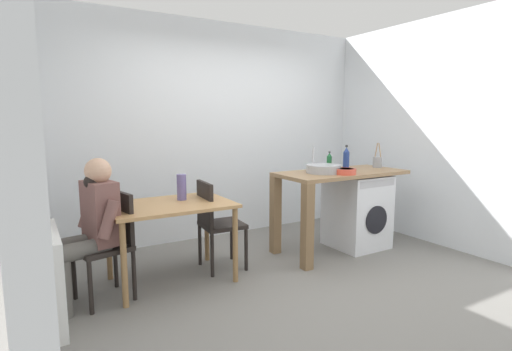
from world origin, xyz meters
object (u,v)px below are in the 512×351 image
at_px(chair_opposite, 215,220).
at_px(washing_machine, 357,211).
at_px(seated_person, 90,224).
at_px(mixing_bowl, 345,171).
at_px(bottle_squat_brown, 346,158).
at_px(dining_table, 170,214).
at_px(bottle_tall_green, 329,161).
at_px(vase, 182,187).
at_px(utensil_crock, 377,162).
at_px(chair_person_seat, 111,239).

xyz_separation_m(chair_opposite, washing_machine, (1.75, -0.19, -0.08)).
xyz_separation_m(seated_person, mixing_bowl, (2.54, -0.21, 0.28)).
bearing_deg(bottle_squat_brown, seated_person, -178.15).
xyz_separation_m(dining_table, bottle_squat_brown, (2.13, -0.03, 0.41)).
xyz_separation_m(bottle_tall_green, vase, (-1.86, -0.03, -0.15)).
bearing_deg(vase, mixing_bowl, -14.36).
distance_m(chair_opposite, washing_machine, 1.76).
xyz_separation_m(chair_opposite, vase, (-0.33, 0.05, 0.36)).
relative_size(mixing_bowl, vase, 0.91).
relative_size(washing_machine, mixing_bowl, 3.81).
bearing_deg(chair_opposite, utensil_crock, 89.69).
xyz_separation_m(chair_person_seat, seated_person, (-0.16, -0.04, 0.16)).
bearing_deg(vase, chair_opposite, -7.97).
relative_size(dining_table, washing_machine, 1.28).
xyz_separation_m(dining_table, chair_person_seat, (-0.55, -0.08, -0.14)).
xyz_separation_m(mixing_bowl, vase, (-1.69, 0.43, -0.09)).
height_order(washing_machine, utensil_crock, utensil_crock).
xyz_separation_m(dining_table, utensil_crock, (2.59, -0.08, 0.35)).
distance_m(washing_machine, utensil_crock, 0.67).
distance_m(washing_machine, mixing_bowl, 0.68).
xyz_separation_m(bottle_tall_green, utensil_crock, (0.59, -0.21, -0.02)).
height_order(bottle_tall_green, mixing_bowl, bottle_tall_green).
height_order(chair_person_seat, utensil_crock, utensil_crock).
bearing_deg(washing_machine, mixing_bowl, -153.10).
distance_m(chair_person_seat, vase, 0.80).
height_order(dining_table, washing_machine, washing_machine).
xyz_separation_m(bottle_squat_brown, mixing_bowl, (-0.29, -0.30, -0.09)).
distance_m(dining_table, mixing_bowl, 1.89).
xyz_separation_m(seated_person, washing_machine, (2.93, -0.02, -0.24)).
xyz_separation_m(chair_person_seat, utensil_crock, (3.14, 0.00, 0.48)).
bearing_deg(chair_opposite, bottle_tall_green, 96.15).
bearing_deg(seated_person, dining_table, -93.22).
xyz_separation_m(chair_person_seat, chair_opposite, (1.02, 0.14, 0.00)).
height_order(chair_opposite, bottle_tall_green, bottle_tall_green).
xyz_separation_m(bottle_squat_brown, utensil_crock, (0.46, -0.05, -0.06)).
bearing_deg(dining_table, mixing_bowl, -10.25).
distance_m(dining_table, vase, 0.29).
bearing_deg(washing_machine, seated_person, 179.70).
xyz_separation_m(bottle_tall_green, bottle_squat_brown, (0.12, -0.16, 0.04)).
bearing_deg(mixing_bowl, vase, 165.64).
height_order(seated_person, bottle_squat_brown, bottle_squat_brown).
bearing_deg(mixing_bowl, bottle_tall_green, 69.65).
bearing_deg(vase, utensil_crock, -4.26).
relative_size(bottle_tall_green, vase, 0.83).
height_order(seated_person, bottle_tall_green, seated_person).
bearing_deg(utensil_crock, bottle_tall_green, 160.22).
relative_size(dining_table, bottle_squat_brown, 3.85).
bearing_deg(vase, chair_person_seat, -165.26).
height_order(washing_machine, bottle_tall_green, bottle_tall_green).
height_order(washing_machine, mixing_bowl, mixing_bowl).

